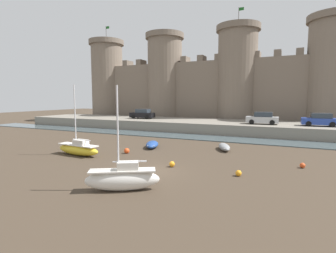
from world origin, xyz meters
name	(u,v)px	position (x,y,z in m)	size (l,w,h in m)	color
ground_plane	(145,171)	(0.00, 0.00, 0.00)	(160.00, 160.00, 0.00)	#423528
water_channel	(211,138)	(0.00, 16.23, 0.05)	(80.00, 4.50, 0.10)	#47565B
quay_road	(224,127)	(0.00, 23.48, 0.75)	(68.81, 10.00, 1.50)	gray
castle	(237,81)	(0.00, 32.64, 7.94)	(64.36, 7.55, 20.51)	#7A6B5B
rowboat_midflat_centre	(152,144)	(-3.69, 7.81, 0.34)	(2.26, 3.27, 0.64)	#234793
rowboat_foreground_right	(224,147)	(3.21, 9.63, 0.32)	(2.08, 3.14, 0.61)	gray
sailboat_near_channel_left	(78,149)	(-7.89, 2.00, 0.58)	(4.70, 1.53, 6.13)	yellow
sailboat_midflat_right	(123,178)	(0.75, -3.70, 0.67)	(3.96, 2.90, 5.68)	silver
mooring_buoy_near_channel	(239,173)	(5.97, 1.62, 0.20)	(0.39, 0.39, 0.39)	orange
mooring_buoy_mid_mud	(127,151)	(-4.43, 4.36, 0.25)	(0.49, 0.49, 0.49)	#E04C1E
mooring_buoy_off_centre	(172,164)	(1.17, 1.87, 0.21)	(0.42, 0.42, 0.42)	orange
mooring_buoy_near_shore	(303,165)	(9.79, 5.54, 0.19)	(0.38, 0.38, 0.38)	#E04C1E
car_quay_west	(262,118)	(5.50, 21.83, 2.28)	(4.17, 2.01, 1.62)	#B2B5B7
car_quay_east	(142,114)	(-13.90, 23.24, 2.28)	(4.17, 2.01, 1.62)	black
car_quay_centre_west	(320,120)	(12.23, 22.21, 2.28)	(4.17, 2.01, 1.62)	#263F99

